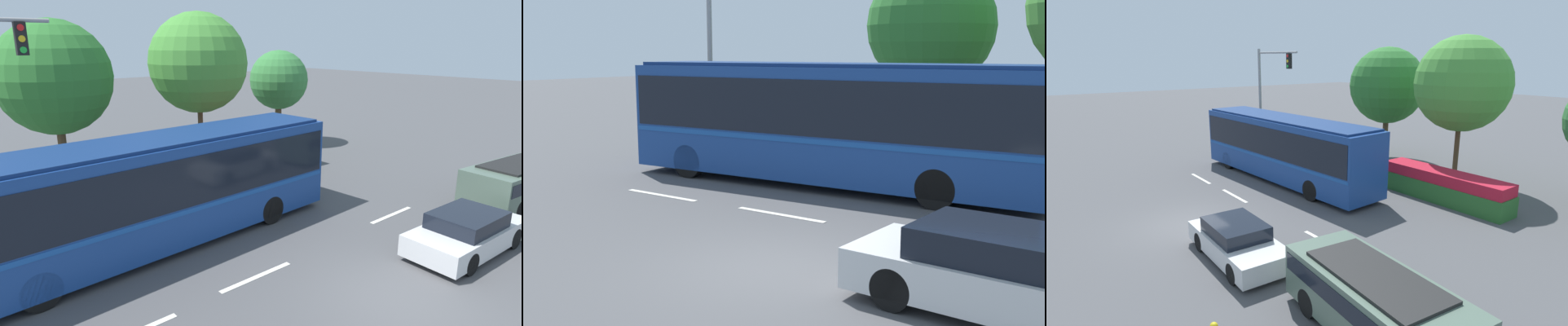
{
  "view_description": "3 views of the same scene",
  "coord_description": "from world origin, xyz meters",
  "views": [
    {
      "loc": [
        -8.87,
        -5.14,
        6.17
      ],
      "look_at": [
        0.83,
        6.31,
        2.03
      ],
      "focal_mm": 30.44,
      "sensor_mm": 36.0,
      "label": 1
    },
    {
      "loc": [
        6.28,
        -8.76,
        3.73
      ],
      "look_at": [
        -1.95,
        3.15,
        1.22
      ],
      "focal_mm": 44.38,
      "sensor_mm": 36.0,
      "label": 2
    },
    {
      "loc": [
        15.24,
        -5.57,
        6.47
      ],
      "look_at": [
        1.71,
        4.67,
        2.15
      ],
      "focal_mm": 28.75,
      "sensor_mm": 36.0,
      "label": 3
    }
  ],
  "objects": [
    {
      "name": "street_tree_centre",
      "position": [
        2.97,
        13.51,
        5.16
      ],
      "size": [
        4.81,
        4.81,
        7.57
      ],
      "color": "brown",
      "rests_on": "ground"
    },
    {
      "name": "city_bus",
      "position": [
        -2.83,
        6.57,
        1.94
      ],
      "size": [
        12.23,
        3.1,
        3.42
      ],
      "rotation": [
        0.0,
        0.0,
        3.19
      ],
      "color": "navy",
      "rests_on": "ground"
    },
    {
      "name": "traffic_light_pole",
      "position": [
        -8.19,
        8.94,
        4.55
      ],
      "size": [
        4.33,
        0.24,
        7.0
      ],
      "color": "gray",
      "rests_on": "ground"
    },
    {
      "name": "sedan_foreground",
      "position": [
        3.82,
        0.21,
        0.61
      ],
      "size": [
        4.41,
        1.98,
        1.27
      ],
      "rotation": [
        0.0,
        0.0,
        -0.04
      ],
      "color": "silver",
      "rests_on": "ground"
    },
    {
      "name": "street_tree_left",
      "position": [
        -3.3,
        14.92,
        4.69
      ],
      "size": [
        4.84,
        4.84,
        7.13
      ],
      "color": "brown",
      "rests_on": "ground"
    },
    {
      "name": "lane_stripe_far",
      "position": [
        -5.77,
        3.02,
        0.01
      ],
      "size": [
        2.4,
        0.16,
        0.01
      ],
      "primitive_type": "cube",
      "color": "silver",
      "rests_on": "ground"
    },
    {
      "name": "flowering_hedge",
      "position": [
        4.41,
        10.52,
        0.69
      ],
      "size": [
        6.28,
        1.35,
        1.4
      ],
      "color": "#286028",
      "rests_on": "ground"
    },
    {
      "name": "lane_stripe_mid",
      "position": [
        4.6,
        3.31,
        0.01
      ],
      "size": [
        2.4,
        0.16,
        0.01
      ],
      "primitive_type": "cube",
      "color": "silver",
      "rests_on": "ground"
    },
    {
      "name": "ground_plane",
      "position": [
        0.0,
        0.0,
        0.0
      ],
      "size": [
        140.0,
        140.0,
        0.0
      ],
      "primitive_type": "plane",
      "color": "#4C4C4F"
    },
    {
      "name": "suv_left_lane",
      "position": [
        9.32,
        0.88,
        0.98
      ],
      "size": [
        5.25,
        2.51,
        1.67
      ],
      "rotation": [
        0.0,
        0.0,
        -0.11
      ],
      "color": "#516656",
      "rests_on": "ground"
    },
    {
      "name": "lane_stripe_near",
      "position": [
        -2.02,
        3.12,
        0.01
      ],
      "size": [
        2.4,
        0.16,
        0.01
      ],
      "primitive_type": "cube",
      "color": "silver",
      "rests_on": "ground"
    }
  ]
}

